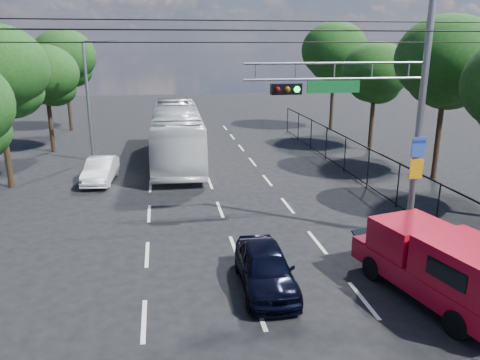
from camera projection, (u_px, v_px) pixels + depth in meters
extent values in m
cube|color=beige|center=(144.00, 321.00, 12.03)|extent=(0.12, 2.00, 0.01)
cube|color=beige|center=(147.00, 254.00, 15.82)|extent=(0.12, 2.00, 0.01)
cube|color=beige|center=(149.00, 213.00, 19.60)|extent=(0.12, 2.00, 0.01)
cube|color=beige|center=(150.00, 186.00, 23.39)|extent=(0.12, 2.00, 0.01)
cube|color=beige|center=(151.00, 166.00, 27.17)|extent=(0.12, 2.00, 0.01)
cube|color=beige|center=(152.00, 151.00, 30.95)|extent=(0.12, 2.00, 0.01)
cube|color=beige|center=(153.00, 139.00, 34.74)|extent=(0.12, 2.00, 0.01)
cube|color=beige|center=(153.00, 130.00, 38.52)|extent=(0.12, 2.00, 0.01)
cube|color=beige|center=(258.00, 310.00, 12.51)|extent=(0.12, 2.00, 0.01)
cube|color=beige|center=(235.00, 248.00, 16.30)|extent=(0.12, 2.00, 0.01)
cube|color=beige|center=(220.00, 209.00, 20.08)|extent=(0.12, 2.00, 0.01)
cube|color=beige|center=(210.00, 183.00, 23.87)|extent=(0.12, 2.00, 0.01)
cube|color=beige|center=(203.00, 164.00, 27.65)|extent=(0.12, 2.00, 0.01)
cube|color=beige|center=(197.00, 149.00, 31.44)|extent=(0.12, 2.00, 0.01)
cube|color=beige|center=(193.00, 138.00, 35.22)|extent=(0.12, 2.00, 0.01)
cube|color=beige|center=(190.00, 129.00, 39.01)|extent=(0.12, 2.00, 0.01)
cube|color=beige|center=(363.00, 300.00, 13.00)|extent=(0.12, 2.00, 0.01)
cube|color=beige|center=(317.00, 242.00, 16.78)|extent=(0.12, 2.00, 0.01)
cube|color=beige|center=(288.00, 206.00, 20.57)|extent=(0.12, 2.00, 0.01)
cube|color=beige|center=(267.00, 180.00, 24.35)|extent=(0.12, 2.00, 0.01)
cube|color=beige|center=(253.00, 162.00, 28.14)|extent=(0.12, 2.00, 0.01)
cube|color=beige|center=(241.00, 148.00, 31.92)|extent=(0.12, 2.00, 0.01)
cube|color=beige|center=(232.00, 137.00, 35.71)|extent=(0.12, 2.00, 0.01)
cube|color=beige|center=(225.00, 128.00, 39.49)|extent=(0.12, 2.00, 0.01)
cylinder|color=slate|center=(421.00, 108.00, 16.01)|extent=(0.24, 0.24, 9.50)
cylinder|color=slate|center=(338.00, 63.00, 15.09)|extent=(6.20, 0.08, 0.08)
cylinder|color=slate|center=(337.00, 79.00, 15.23)|extent=(6.20, 0.08, 0.08)
cube|color=black|center=(286.00, 89.00, 15.04)|extent=(1.00, 0.28, 0.35)
sphere|color=#3F0505|center=(278.00, 90.00, 14.85)|extent=(0.20, 0.20, 0.20)
sphere|color=#4C3805|center=(287.00, 89.00, 14.90)|extent=(0.20, 0.20, 0.20)
sphere|color=#0CE533|center=(297.00, 89.00, 14.95)|extent=(0.20, 0.20, 0.20)
cube|color=#0C5721|center=(334.00, 87.00, 15.29)|extent=(1.80, 0.05, 0.40)
cube|color=#2545AE|center=(419.00, 147.00, 16.26)|extent=(0.50, 0.04, 0.70)
cube|color=orange|center=(416.00, 169.00, 16.48)|extent=(0.50, 0.04, 0.70)
cylinder|color=slate|center=(409.00, 70.00, 15.57)|extent=(0.05, 0.05, 0.50)
cylinder|color=slate|center=(372.00, 71.00, 15.36)|extent=(0.05, 0.05, 0.50)
cylinder|color=slate|center=(334.00, 71.00, 15.15)|extent=(0.05, 0.05, 0.50)
cylinder|color=slate|center=(296.00, 71.00, 14.94)|extent=(0.05, 0.05, 0.50)
cylinder|color=slate|center=(256.00, 72.00, 14.73)|extent=(0.05, 0.05, 0.50)
cylinder|color=slate|center=(88.00, 103.00, 27.52)|extent=(0.18, 0.18, 7.00)
cylinder|color=slate|center=(97.00, 41.00, 26.66)|extent=(1.60, 0.09, 0.09)
cube|color=slate|center=(113.00, 41.00, 26.81)|extent=(0.60, 0.22, 0.15)
cylinder|color=black|center=(245.00, 30.00, 12.39)|extent=(22.00, 0.04, 0.04)
cylinder|color=black|center=(227.00, 20.00, 15.59)|extent=(22.00, 0.04, 0.04)
cylinder|color=black|center=(221.00, 42.00, 17.20)|extent=(22.00, 0.04, 0.04)
cube|color=black|center=(389.00, 158.00, 20.76)|extent=(0.04, 34.00, 0.06)
cube|color=black|center=(386.00, 197.00, 21.27)|extent=(0.04, 34.00, 0.06)
cylinder|color=black|center=(438.00, 209.00, 17.24)|extent=(0.06, 0.06, 2.00)
cylinder|color=black|center=(398.00, 185.00, 20.08)|extent=(0.06, 0.06, 2.00)
cylinder|color=black|center=(368.00, 168.00, 22.92)|extent=(0.06, 0.06, 2.00)
cylinder|color=black|center=(345.00, 154.00, 25.76)|extent=(0.06, 0.06, 2.00)
cylinder|color=black|center=(326.00, 143.00, 28.60)|extent=(0.06, 0.06, 2.00)
cylinder|color=black|center=(311.00, 134.00, 31.44)|extent=(0.06, 0.06, 2.00)
cylinder|color=black|center=(298.00, 127.00, 34.27)|extent=(0.06, 0.06, 2.00)
cylinder|color=black|center=(288.00, 120.00, 37.11)|extent=(0.06, 0.06, 2.00)
cylinder|color=black|center=(438.00, 134.00, 24.15)|extent=(0.28, 0.28, 4.76)
ellipsoid|color=black|center=(447.00, 59.00, 23.10)|extent=(5.10, 5.10, 4.33)
ellipsoid|color=black|center=(448.00, 83.00, 23.79)|extent=(3.40, 3.40, 2.72)
ellipsoid|color=black|center=(441.00, 80.00, 23.14)|extent=(3.23, 3.23, 2.58)
cylinder|color=black|center=(372.00, 120.00, 30.82)|extent=(0.28, 0.28, 4.03)
ellipsoid|color=black|center=(376.00, 71.00, 29.93)|extent=(4.32, 4.32, 3.67)
ellipsoid|color=black|center=(378.00, 86.00, 30.56)|extent=(2.88, 2.88, 2.30)
ellipsoid|color=black|center=(371.00, 85.00, 29.92)|extent=(2.74, 2.74, 2.19)
cylinder|color=black|center=(332.00, 99.00, 38.29)|extent=(0.28, 0.28, 4.93)
ellipsoid|color=black|center=(335.00, 50.00, 37.20)|extent=(5.28, 5.28, 4.49)
ellipsoid|color=black|center=(337.00, 66.00, 37.90)|extent=(3.52, 3.52, 2.82)
ellipsoid|color=black|center=(331.00, 64.00, 37.25)|extent=(3.34, 3.34, 2.68)
cylinder|color=black|center=(6.00, 143.00, 22.61)|extent=(0.28, 0.28, 4.48)
ellipsoid|color=black|center=(9.00, 92.00, 22.28)|extent=(3.20, 3.20, 2.56)
cylinder|color=black|center=(51.00, 122.00, 30.32)|extent=(0.28, 0.28, 3.92)
ellipsoid|color=black|center=(45.00, 73.00, 29.46)|extent=(4.20, 4.20, 3.57)
ellipsoid|color=black|center=(54.00, 89.00, 30.08)|extent=(2.80, 2.80, 2.24)
ellipsoid|color=black|center=(40.00, 87.00, 29.45)|extent=(2.66, 2.66, 2.13)
cylinder|color=black|center=(69.00, 102.00, 37.76)|extent=(0.28, 0.28, 4.59)
ellipsoid|color=black|center=(64.00, 56.00, 36.75)|extent=(4.92, 4.92, 4.18)
ellipsoid|color=black|center=(72.00, 71.00, 37.42)|extent=(3.28, 3.28, 2.62)
ellipsoid|color=black|center=(60.00, 69.00, 36.78)|extent=(3.12, 3.12, 2.49)
cylinder|color=black|center=(373.00, 268.00, 14.09)|extent=(0.42, 0.76, 0.72)
cylinder|color=black|center=(418.00, 258.00, 14.74)|extent=(0.42, 0.76, 0.72)
cylinder|color=black|center=(458.00, 324.00, 11.26)|extent=(0.42, 0.76, 0.72)
cube|color=maroon|center=(437.00, 277.00, 12.93)|extent=(3.08, 5.46, 0.58)
cube|color=maroon|center=(382.00, 243.00, 14.95)|extent=(1.99, 0.99, 0.57)
cube|color=black|center=(377.00, 232.00, 15.13)|extent=(1.80, 0.80, 0.32)
cube|color=maroon|center=(409.00, 237.00, 13.76)|extent=(2.17, 1.98, 0.98)
cube|color=black|center=(429.00, 245.00, 13.06)|extent=(1.57, 0.41, 0.57)
cube|color=maroon|center=(475.00, 268.00, 11.69)|extent=(2.46, 3.00, 1.08)
cube|color=black|center=(446.00, 274.00, 11.32)|extent=(0.32, 1.21, 0.46)
imported|color=black|center=(265.00, 268.00, 13.48)|extent=(1.61, 3.78, 1.27)
imported|color=silver|center=(177.00, 134.00, 27.86)|extent=(3.05, 11.94, 3.31)
imported|color=white|center=(101.00, 170.00, 23.96)|extent=(1.63, 3.85, 1.23)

